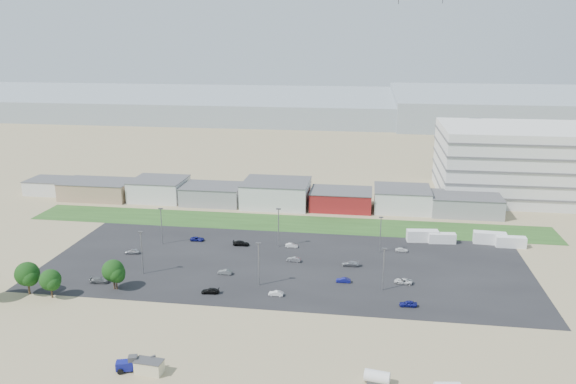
% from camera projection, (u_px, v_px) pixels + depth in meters
% --- Properties ---
extents(ground, '(700.00, 700.00, 0.00)m').
position_uv_depth(ground, '(249.00, 298.00, 122.69)').
color(ground, '#887856').
rests_on(ground, ground).
extents(parking_lot, '(120.00, 50.00, 0.01)m').
position_uv_depth(parking_lot, '(286.00, 264.00, 141.05)').
color(parking_lot, black).
rests_on(parking_lot, ground).
extents(grass_strip, '(160.00, 16.00, 0.02)m').
position_uv_depth(grass_strip, '(285.00, 223.00, 172.28)').
color(grass_strip, '#25481B').
rests_on(grass_strip, ground).
extents(hills_backdrop, '(700.00, 200.00, 9.00)m').
position_uv_depth(hills_backdrop, '(392.00, 108.00, 416.24)').
color(hills_backdrop, gray).
rests_on(hills_backdrop, ground).
extents(building_row, '(170.00, 20.00, 8.00)m').
position_uv_depth(building_row, '(245.00, 192.00, 191.74)').
color(building_row, silver).
rests_on(building_row, ground).
extents(parking_garage, '(80.00, 40.00, 25.00)m').
position_uv_depth(parking_garage, '(556.00, 163.00, 197.23)').
color(parking_garage, silver).
rests_on(parking_garage, ground).
extents(portable_shed, '(5.01, 2.92, 2.42)m').
position_uv_depth(portable_shed, '(149.00, 367.00, 94.89)').
color(portable_shed, beige).
rests_on(portable_shed, ground).
extents(telehandler, '(7.08, 3.97, 2.80)m').
position_uv_depth(telehandler, '(129.00, 364.00, 95.48)').
color(telehandler, navy).
rests_on(telehandler, ground).
extents(storage_tank_nw, '(4.43, 2.74, 2.48)m').
position_uv_depth(storage_tank_nw, '(377.00, 377.00, 92.08)').
color(storage_tank_nw, silver).
rests_on(storage_tank_nw, ground).
extents(box_trailer_a, '(8.87, 3.64, 3.23)m').
position_uv_depth(box_trailer_a, '(422.00, 236.00, 156.47)').
color(box_trailer_a, silver).
rests_on(box_trailer_a, ground).
extents(box_trailer_b, '(7.57, 2.98, 2.77)m').
position_uv_depth(box_trailer_b, '(442.00, 238.00, 155.29)').
color(box_trailer_b, silver).
rests_on(box_trailer_b, ground).
extents(box_trailer_c, '(8.85, 3.30, 3.26)m').
position_uv_depth(box_trailer_c, '(490.00, 238.00, 154.75)').
color(box_trailer_c, silver).
rests_on(box_trailer_c, ground).
extents(box_trailer_d, '(7.90, 2.48, 2.96)m').
position_uv_depth(box_trailer_d, '(511.00, 242.00, 152.21)').
color(box_trailer_d, silver).
rests_on(box_trailer_d, ground).
extents(tree_left, '(5.68, 5.68, 8.51)m').
position_uv_depth(tree_left, '(27.00, 276.00, 123.40)').
color(tree_left, black).
rests_on(tree_left, ground).
extents(tree_mid, '(4.93, 4.93, 7.40)m').
position_uv_depth(tree_mid, '(51.00, 282.00, 121.91)').
color(tree_mid, black).
rests_on(tree_mid, ground).
extents(tree_right, '(5.27, 5.27, 7.91)m').
position_uv_depth(tree_right, '(113.00, 273.00, 126.09)').
color(tree_right, black).
rests_on(tree_right, ground).
extents(tree_near, '(4.63, 4.63, 6.94)m').
position_uv_depth(tree_near, '(116.00, 275.00, 126.08)').
color(tree_near, black).
rests_on(tree_near, ground).
extents(lightpole_front_l, '(1.27, 0.53, 10.76)m').
position_uv_depth(lightpole_front_l, '(142.00, 253.00, 133.97)').
color(lightpole_front_l, slate).
rests_on(lightpole_front_l, ground).
extents(lightpole_front_m, '(1.22, 0.51, 10.34)m').
position_uv_depth(lightpole_front_m, '(259.00, 264.00, 127.72)').
color(lightpole_front_m, slate).
rests_on(lightpole_front_m, ground).
extents(lightpole_front_r, '(1.18, 0.49, 10.05)m').
position_uv_depth(lightpole_front_r, '(383.00, 269.00, 125.22)').
color(lightpole_front_r, slate).
rests_on(lightpole_front_r, ground).
extents(lightpole_back_l, '(1.21, 0.50, 10.30)m').
position_uv_depth(lightpole_back_l, '(162.00, 226.00, 153.59)').
color(lightpole_back_l, slate).
rests_on(lightpole_back_l, ground).
extents(lightpole_back_m, '(1.28, 0.53, 10.84)m').
position_uv_depth(lightpole_back_m, '(279.00, 228.00, 151.50)').
color(lightpole_back_m, slate).
rests_on(lightpole_back_m, ground).
extents(lightpole_back_r, '(1.16, 0.48, 9.83)m').
position_uv_depth(lightpole_back_r, '(380.00, 235.00, 147.62)').
color(lightpole_back_r, slate).
rests_on(lightpole_back_r, ground).
extents(parked_car_0, '(4.37, 2.44, 1.16)m').
position_uv_depth(parked_car_0, '(403.00, 281.00, 129.79)').
color(parked_car_0, silver).
rests_on(parked_car_0, ground).
extents(parked_car_1, '(3.41, 1.25, 1.12)m').
position_uv_depth(parked_car_1, '(343.00, 280.00, 130.36)').
color(parked_car_1, navy).
rests_on(parked_car_1, ground).
extents(parked_car_2, '(3.77, 1.64, 1.27)m').
position_uv_depth(parked_car_2, '(408.00, 304.00, 118.68)').
color(parked_car_2, navy).
rests_on(parked_car_2, ground).
extents(parked_car_3, '(4.14, 1.97, 1.17)m').
position_uv_depth(parked_car_3, '(210.00, 291.00, 124.78)').
color(parked_car_3, black).
rests_on(parked_car_3, ground).
extents(parked_car_4, '(3.57, 1.44, 1.15)m').
position_uv_depth(parked_car_4, '(225.00, 272.00, 134.86)').
color(parked_car_4, '#595B5E').
rests_on(parked_car_4, ground).
extents(parked_car_5, '(4.01, 2.02, 1.31)m').
position_uv_depth(parked_car_5, '(133.00, 251.00, 147.68)').
color(parked_car_5, '#A5A5AA').
rests_on(parked_car_5, ground).
extents(parked_car_6, '(4.60, 2.06, 1.31)m').
position_uv_depth(parked_car_6, '(241.00, 243.00, 153.51)').
color(parked_car_6, black).
rests_on(parked_car_6, ground).
extents(parked_car_7, '(3.73, 1.73, 1.18)m').
position_uv_depth(parked_car_7, '(294.00, 259.00, 142.50)').
color(parked_car_7, '#A5A5AA').
rests_on(parked_car_7, ground).
extents(parked_car_8, '(3.30, 1.36, 1.12)m').
position_uv_depth(parked_car_8, '(402.00, 250.00, 149.08)').
color(parked_car_8, silver).
rests_on(parked_car_8, ground).
extents(parked_car_9, '(3.96, 1.91, 1.09)m').
position_uv_depth(parked_car_9, '(197.00, 239.00, 157.12)').
color(parked_car_9, navy).
rests_on(parked_car_9, ground).
extents(parked_car_10, '(4.68, 2.29, 1.31)m').
position_uv_depth(parked_car_10, '(100.00, 280.00, 130.14)').
color(parked_car_10, '#595B5E').
rests_on(parked_car_10, ground).
extents(parked_car_11, '(3.41, 1.31, 1.11)m').
position_uv_depth(parked_car_11, '(292.00, 245.00, 152.21)').
color(parked_car_11, silver).
rests_on(parked_car_11, ground).
extents(parked_car_12, '(4.43, 1.82, 1.28)m').
position_uv_depth(parked_car_12, '(350.00, 264.00, 139.74)').
color(parked_car_12, '#A5A5AA').
rests_on(parked_car_12, ground).
extents(parked_car_13, '(3.35, 1.33, 1.08)m').
position_uv_depth(parked_car_13, '(276.00, 293.00, 123.65)').
color(parked_car_13, silver).
rests_on(parked_car_13, ground).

